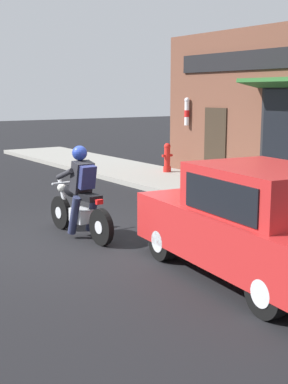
% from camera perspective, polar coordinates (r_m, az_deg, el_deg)
% --- Properties ---
extents(ground_plane, '(80.00, 80.00, 0.00)m').
position_cam_1_polar(ground_plane, '(9.28, -7.04, -5.24)').
color(ground_plane, black).
extents(sidewalk_curb, '(2.60, 22.00, 0.14)m').
position_cam_1_polar(sidewalk_curb, '(14.38, 5.13, 0.71)').
color(sidewalk_curb, gray).
rests_on(sidewalk_curb, ground).
extents(motorcycle_with_rider, '(0.57, 2.02, 1.62)m').
position_cam_1_polar(motorcycle_with_rider, '(9.43, -6.82, -0.76)').
color(motorcycle_with_rider, black).
rests_on(motorcycle_with_rider, ground).
extents(car_hatchback, '(2.06, 3.94, 1.57)m').
position_cam_1_polar(car_hatchback, '(7.40, 11.71, -3.33)').
color(car_hatchback, black).
rests_on(car_hatchback, ground).
extents(traffic_cone, '(0.36, 0.36, 0.60)m').
position_cam_1_polar(traffic_cone, '(14.22, 8.48, 2.00)').
color(traffic_cone, black).
rests_on(traffic_cone, sidewalk_curb).
extents(fire_hydrant, '(0.36, 0.24, 0.88)m').
position_cam_1_polar(fire_hydrant, '(16.28, 2.49, 3.66)').
color(fire_hydrant, red).
rests_on(fire_hydrant, sidewalk_curb).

